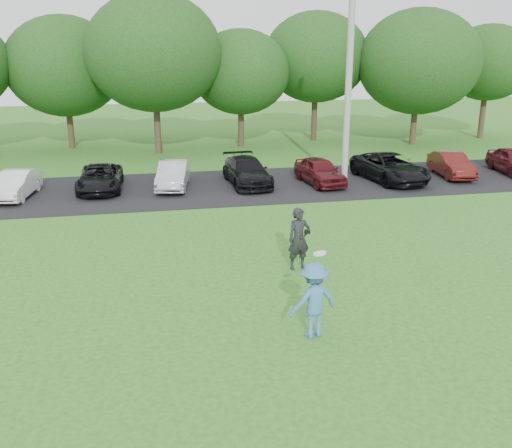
{
  "coord_description": "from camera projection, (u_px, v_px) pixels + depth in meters",
  "views": [
    {
      "loc": [
        -2.9,
        -10.92,
        5.99
      ],
      "look_at": [
        0.0,
        3.5,
        1.3
      ],
      "focal_mm": 40.0,
      "sensor_mm": 36.0,
      "label": 1
    }
  ],
  "objects": [
    {
      "name": "utility_pole",
      "position": [
        349.0,
        76.0,
        23.71
      ],
      "size": [
        0.28,
        0.28,
        9.37
      ],
      "primitive_type": "cylinder",
      "color": "gray",
      "rests_on": "ground"
    },
    {
      "name": "parked_cars",
      "position": [
        223.0,
        173.0,
        24.55
      ],
      "size": [
        30.45,
        4.99,
        1.25
      ],
      "color": "black",
      "rests_on": "parking_lot"
    },
    {
      "name": "tree_row",
      "position": [
        216.0,
        63.0,
        32.62
      ],
      "size": [
        42.39,
        9.85,
        8.64
      ],
      "color": "#38281C",
      "rests_on": "ground"
    },
    {
      "name": "camera_bystander",
      "position": [
        299.0,
        239.0,
        15.57
      ],
      "size": [
        0.69,
        0.5,
        1.75
      ],
      "color": "black",
      "rests_on": "ground"
    },
    {
      "name": "parking_lot",
      "position": [
        213.0,
        187.0,
        24.71
      ],
      "size": [
        32.0,
        6.5,
        0.03
      ],
      "primitive_type": "cube",
      "color": "black",
      "rests_on": "ground"
    },
    {
      "name": "ground",
      "position": [
        287.0,
        327.0,
        12.57
      ],
      "size": [
        100.0,
        100.0,
        0.0
      ],
      "primitive_type": "plane",
      "color": "#25631C",
      "rests_on": "ground"
    },
    {
      "name": "frisbee_player",
      "position": [
        313.0,
        300.0,
        11.97
      ],
      "size": [
        1.19,
        0.85,
        1.97
      ],
      "color": "teal",
      "rests_on": "ground"
    }
  ]
}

